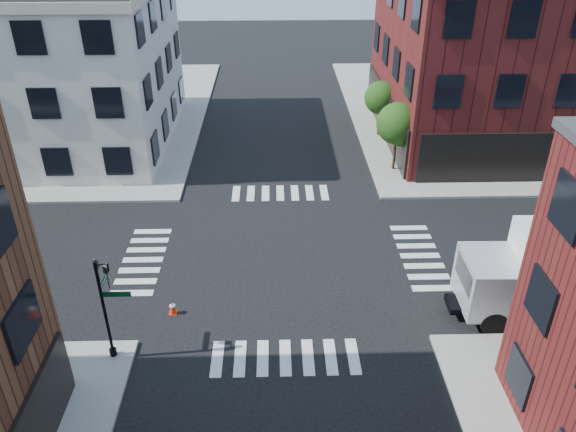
# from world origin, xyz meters

# --- Properties ---
(ground) EXTENTS (120.00, 120.00, 0.00)m
(ground) POSITION_xyz_m (0.00, 0.00, 0.00)
(ground) COLOR black
(ground) RESTS_ON ground
(sidewalk_ne) EXTENTS (30.00, 30.00, 0.15)m
(sidewalk_ne) POSITION_xyz_m (21.00, 21.00, 0.07)
(sidewalk_ne) COLOR gray
(sidewalk_ne) RESTS_ON ground
(sidewalk_nw) EXTENTS (30.00, 30.00, 0.15)m
(sidewalk_nw) POSITION_xyz_m (-21.00, 21.00, 0.07)
(sidewalk_nw) COLOR gray
(sidewalk_nw) RESTS_ON ground
(building_ne) EXTENTS (25.00, 16.00, 12.00)m
(building_ne) POSITION_xyz_m (20.50, 16.00, 6.00)
(building_ne) COLOR #4D1314
(building_ne) RESTS_ON ground
(building_nw) EXTENTS (22.00, 16.00, 11.00)m
(building_nw) POSITION_xyz_m (-19.00, 16.00, 5.50)
(building_nw) COLOR silver
(building_nw) RESTS_ON ground
(tree_near) EXTENTS (2.69, 2.69, 4.49)m
(tree_near) POSITION_xyz_m (7.56, 9.98, 3.16)
(tree_near) COLOR black
(tree_near) RESTS_ON ground
(tree_far) EXTENTS (2.43, 2.43, 4.07)m
(tree_far) POSITION_xyz_m (7.56, 15.98, 2.87)
(tree_far) COLOR black
(tree_far) RESTS_ON ground
(signal_pole) EXTENTS (1.29, 1.24, 4.60)m
(signal_pole) POSITION_xyz_m (-6.72, -6.68, 2.86)
(signal_pole) COLOR black
(signal_pole) RESTS_ON ground
(box_truck) EXTENTS (9.31, 3.00, 4.18)m
(box_truck) POSITION_xyz_m (12.22, -4.66, 2.17)
(box_truck) COLOR silver
(box_truck) RESTS_ON ground
(traffic_cone) EXTENTS (0.36, 0.36, 0.64)m
(traffic_cone) POSITION_xyz_m (-4.86, -4.17, 0.31)
(traffic_cone) COLOR red
(traffic_cone) RESTS_ON ground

